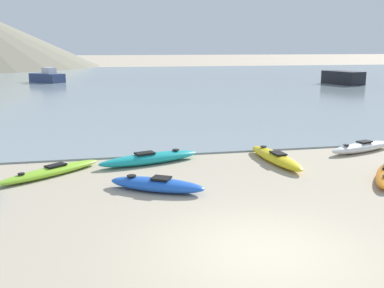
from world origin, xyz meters
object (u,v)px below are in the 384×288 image
Objects in this scene: kayak_on_sand_7 at (150,158)px; moored_boat_2 at (343,78)px; kayak_on_sand_4 at (276,158)px; kayak_on_sand_0 at (157,185)px; moored_boat_0 at (47,77)px; kayak_on_sand_1 at (51,171)px; kayak_on_sand_5 at (361,147)px.

moored_boat_2 is at bearing 49.89° from kayak_on_sand_7.
kayak_on_sand_4 is 0.98× the size of kayak_on_sand_7.
kayak_on_sand_0 is 4.79m from kayak_on_sand_4.
moored_boat_0 reaches higher than kayak_on_sand_4.
kayak_on_sand_7 reaches higher than kayak_on_sand_1.
kayak_on_sand_7 is (0.16, 2.88, 0.00)m from kayak_on_sand_0.
moored_boat_0 reaches higher than kayak_on_sand_5.
kayak_on_sand_7 is at bearing -179.54° from kayak_on_sand_5.
kayak_on_sand_0 is 3.58m from kayak_on_sand_1.
kayak_on_sand_0 is at bearing -153.23° from kayak_on_sand_4.
kayak_on_sand_1 is 10.89m from kayak_on_sand_5.
moored_boat_2 is at bearing 47.13° from kayak_on_sand_1.
kayak_on_sand_5 is at bearing 12.08° from kayak_on_sand_4.
moored_boat_0 is (-3.54, 36.60, 0.48)m from kayak_on_sand_1.
kayak_on_sand_4 reaches higher than kayak_on_sand_1.
kayak_on_sand_7 reaches higher than kayak_on_sand_5.
kayak_on_sand_4 is 0.77× the size of moored_boat_2.
kayak_on_sand_7 reaches higher than kayak_on_sand_0.
kayak_on_sand_4 is at bearing 26.77° from kayak_on_sand_0.
kayak_on_sand_4 is at bearing -73.65° from moored_boat_0.
moored_boat_2 is (22.97, 29.95, 0.54)m from kayak_on_sand_0.
kayak_on_sand_1 is 0.89× the size of kayak_on_sand_4.
kayak_on_sand_1 is 0.68× the size of moored_boat_2.
kayak_on_sand_5 is at bearing -68.07° from moored_boat_0.
kayak_on_sand_1 is 38.02m from moored_boat_2.
moored_boat_2 is (18.69, 27.80, 0.54)m from kayak_on_sand_4.
kayak_on_sand_4 is 38.07m from moored_boat_0.
kayak_on_sand_4 is at bearing 0.51° from kayak_on_sand_1.
moored_boat_0 is (-6.60, 35.81, 0.43)m from kayak_on_sand_7.
kayak_on_sand_5 is (10.85, 0.85, 0.04)m from kayak_on_sand_1.
kayak_on_sand_7 is 35.40m from moored_boat_2.
moored_boat_0 is 30.67m from moored_boat_2.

